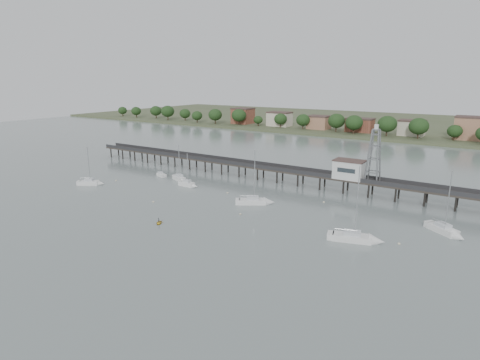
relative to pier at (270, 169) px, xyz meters
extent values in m
plane|color=slate|center=(0.00, -60.00, -3.79)|extent=(500.00, 500.00, 0.00)
cube|color=#2D2823|center=(0.00, 0.00, -0.04)|extent=(150.00, 5.00, 0.50)
cube|color=#333335|center=(0.00, -2.40, 0.76)|extent=(150.00, 0.12, 1.10)
cube|color=#333335|center=(0.00, 2.40, 0.76)|extent=(150.00, 0.12, 1.10)
cylinder|color=black|center=(-73.00, -1.90, -1.99)|extent=(0.50, 0.50, 4.40)
cylinder|color=black|center=(-73.00, 1.90, -1.99)|extent=(0.50, 0.50, 4.40)
cylinder|color=black|center=(0.00, -1.90, -1.99)|extent=(0.50, 0.50, 4.40)
cylinder|color=black|center=(0.00, 1.90, -1.99)|extent=(0.50, 0.50, 4.40)
cube|color=silver|center=(25.00, 0.00, 2.71)|extent=(8.00, 5.00, 5.00)
cube|color=#4C3833|center=(25.00, 0.00, 5.36)|extent=(8.40, 5.40, 0.30)
cube|color=slate|center=(31.50, 0.00, 14.36)|extent=(1.80, 1.80, 0.30)
cube|color=silver|center=(31.50, 0.00, 15.11)|extent=(0.90, 0.90, 1.20)
cube|color=white|center=(-23.69, -15.84, -3.32)|extent=(5.72, 3.98, 1.65)
cone|color=white|center=(-20.62, -17.14, -3.32)|extent=(2.85, 2.78, 2.07)
cube|color=silver|center=(-23.69, -15.84, -2.14)|extent=(2.83, 2.45, 0.75)
cylinder|color=#A5A8AA|center=(-23.35, -15.98, 2.51)|extent=(0.18, 0.18, 10.00)
cylinder|color=#A5A8AA|center=(-24.51, -15.49, -1.59)|extent=(2.91, 1.32, 0.12)
cube|color=white|center=(37.19, -33.43, -3.32)|extent=(7.93, 4.83, 1.65)
cone|color=white|center=(41.65, -32.14, -3.32)|extent=(3.77, 3.63, 2.89)
cube|color=silver|center=(37.19, -33.43, -2.14)|extent=(3.81, 3.13, 0.75)
cylinder|color=#A5A8AA|center=(37.69, -33.28, 4.46)|extent=(0.18, 0.18, 13.92)
cylinder|color=#A5A8AA|center=(36.00, -33.77, -1.59)|extent=(4.19, 1.32, 0.12)
cube|color=white|center=(51.56, -18.74, -3.32)|extent=(6.65, 5.86, 1.65)
cone|color=white|center=(54.78, -21.15, -3.32)|extent=(3.65, 3.61, 2.50)
cube|color=silver|center=(51.56, -18.74, -2.14)|extent=(3.49, 3.32, 0.75)
cylinder|color=#A5A8AA|center=(51.92, -19.00, 3.54)|extent=(0.18, 0.18, 12.07)
cylinder|color=#A5A8AA|center=(50.71, -18.09, -1.59)|extent=(3.08, 2.34, 0.12)
cube|color=white|center=(8.27, -23.83, -3.32)|extent=(7.16, 5.91, 1.65)
cone|color=white|center=(11.85, -21.53, -3.32)|extent=(3.82, 3.76, 2.65)
cube|color=silver|center=(8.27, -23.83, -2.14)|extent=(3.69, 3.42, 0.75)
cylinder|color=#A5A8AA|center=(8.67, -23.58, 3.89)|extent=(0.18, 0.18, 12.77)
cylinder|color=#A5A8AA|center=(7.31, -24.45, -1.59)|extent=(3.41, 2.25, 0.12)
cube|color=white|center=(-42.64, -34.91, -3.32)|extent=(5.80, 4.78, 1.65)
cone|color=white|center=(-39.73, -33.05, -3.32)|extent=(3.09, 3.05, 2.14)
cube|color=silver|center=(-42.64, -34.91, -2.14)|extent=(2.99, 2.77, 0.75)
cylinder|color=#A5A8AA|center=(-42.31, -34.71, 2.68)|extent=(0.18, 0.18, 10.34)
cylinder|color=#A5A8AA|center=(-43.41, -35.41, -1.59)|extent=(2.77, 1.84, 0.12)
cube|color=white|center=(-16.93, -19.89, -3.32)|extent=(4.64, 1.84, 1.65)
cone|color=white|center=(-14.05, -19.86, -3.32)|extent=(1.94, 1.81, 1.80)
cube|color=silver|center=(-16.93, -19.89, -2.14)|extent=(2.07, 1.46, 0.75)
cylinder|color=#A5A8AA|center=(-16.61, -19.88, 1.84)|extent=(0.18, 0.18, 8.66)
cylinder|color=#A5A8AA|center=(-17.70, -19.89, -1.59)|extent=(2.70, 0.15, 0.12)
cube|color=white|center=(-32.12, -15.08, -3.40)|extent=(4.38, 2.89, 1.12)
cube|color=silver|center=(-32.97, -14.79, -2.73)|extent=(1.71, 1.71, 0.67)
imported|color=gold|center=(-1.57, -47.35, -3.79)|extent=(1.67, 1.23, 2.31)
imported|color=black|center=(-1.57, -47.35, -3.79)|extent=(0.75, 1.15, 0.26)
ellipsoid|color=beige|center=(22.97, -12.51, -3.71)|extent=(0.56, 0.56, 0.39)
ellipsoid|color=beige|center=(45.42, -29.97, -3.71)|extent=(0.56, 0.56, 0.39)
ellipsoid|color=beige|center=(-2.77, -19.27, -3.71)|extent=(0.56, 0.56, 0.39)
ellipsoid|color=beige|center=(-40.01, -27.08, -3.71)|extent=(0.56, 0.56, 0.39)
ellipsoid|color=beige|center=(-14.02, -36.70, -3.71)|extent=(0.56, 0.56, 0.39)
ellipsoid|color=beige|center=(10.13, -32.32, -3.71)|extent=(0.56, 0.56, 0.39)
cube|color=#475133|center=(0.00, 185.00, -3.29)|extent=(500.00, 170.00, 1.40)
cube|color=brown|center=(-90.00, 123.00, 1.91)|extent=(13.00, 10.50, 9.00)
cube|color=brown|center=(-62.00, 123.00, 1.91)|extent=(13.00, 10.50, 9.00)
cube|color=brown|center=(-35.00, 123.00, 1.91)|extent=(13.00, 10.50, 9.00)
cube|color=brown|center=(-10.00, 123.00, 1.91)|extent=(13.00, 10.50, 9.00)
cube|color=brown|center=(18.00, 123.00, 1.91)|extent=(13.00, 10.50, 9.00)
cube|color=brown|center=(45.00, 123.00, 1.91)|extent=(13.00, 10.50, 9.00)
ellipsoid|color=#173315|center=(-120.00, 111.00, 2.21)|extent=(8.00, 8.00, 6.80)
ellipsoid|color=#173315|center=(0.00, 111.00, 2.21)|extent=(8.00, 8.00, 6.80)
camera|label=1|loc=(59.34, -107.18, 27.41)|focal=30.00mm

